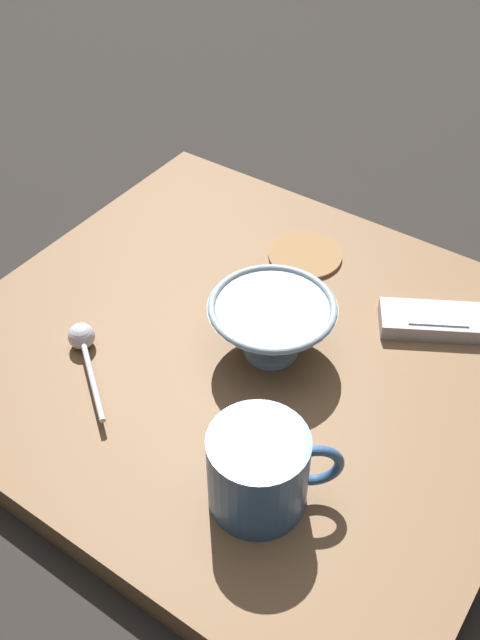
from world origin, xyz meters
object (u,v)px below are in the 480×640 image
object	(u,v)px
coffee_mug	(260,470)
tv_remote_near	(454,322)
cereal_bowl	(272,325)
teaspoon	(83,342)
drink_coaster	(305,256)

from	to	relation	value
coffee_mug	tv_remote_near	size ratio (longest dim) A/B	0.64
cereal_bowl	teaspoon	size ratio (longest dim) A/B	1.19
drink_coaster	cereal_bowl	bearing A→B (deg)	18.04
cereal_bowl	drink_coaster	xyz separation A→B (m)	(-0.16, -0.05, -0.04)
cereal_bowl	teaspoon	xyz separation A→B (m)	(0.11, -0.16, -0.02)
teaspoon	drink_coaster	distance (m)	0.29
cereal_bowl	coffee_mug	distance (m)	0.18
teaspoon	drink_coaster	size ratio (longest dim) A/B	1.24
tv_remote_near	drink_coaster	xyz separation A→B (m)	(-0.01, -0.20, -0.01)
drink_coaster	tv_remote_near	bearing A→B (deg)	85.74
coffee_mug	cereal_bowl	bearing A→B (deg)	-150.46
tv_remote_near	drink_coaster	bearing A→B (deg)	-94.26
teaspoon	tv_remote_near	bearing A→B (deg)	129.62
coffee_mug	tv_remote_near	distance (m)	0.31
tv_remote_near	drink_coaster	distance (m)	0.20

